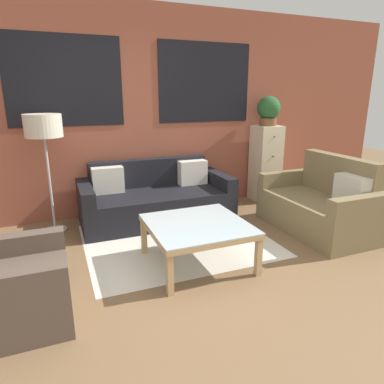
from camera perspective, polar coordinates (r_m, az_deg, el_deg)
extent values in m
plane|color=brown|center=(3.06, 4.13, -16.60)|extent=(16.00, 16.00, 0.00)
cube|color=brown|center=(4.89, -8.54, 12.96)|extent=(8.40, 0.08, 2.80)
cube|color=black|center=(4.70, -20.42, 16.94)|extent=(1.40, 0.01, 1.10)
cube|color=black|center=(5.15, 2.22, 17.73)|extent=(1.40, 0.01, 1.10)
cube|color=silver|center=(4.05, -2.54, -7.97)|extent=(2.07, 1.77, 0.00)
cube|color=black|center=(4.53, -5.54, -2.67)|extent=(1.65, 0.72, 0.40)
cube|color=black|center=(4.88, -7.09, 0.99)|extent=(1.65, 0.16, 0.78)
cube|color=black|center=(4.43, -17.17, -2.57)|extent=(0.16, 0.88, 0.58)
cube|color=black|center=(4.90, 4.35, -0.11)|extent=(0.16, 0.88, 0.58)
cube|color=beige|center=(4.57, -13.84, 1.93)|extent=(0.40, 0.16, 0.34)
cube|color=silver|center=(4.88, 0.10, 3.27)|extent=(0.40, 0.16, 0.34)
cube|color=olive|center=(4.48, 19.08, -3.63)|extent=(0.64, 1.15, 0.42)
cube|color=olive|center=(4.67, 23.08, -0.02)|extent=(0.16, 1.15, 0.92)
cube|color=olive|center=(4.97, 15.09, -0.16)|extent=(0.80, 0.14, 0.62)
cube|color=olive|center=(4.07, 25.95, -4.85)|extent=(0.80, 0.14, 0.62)
cube|color=beige|center=(4.29, 25.03, 0.21)|extent=(0.16, 0.40, 0.34)
cube|color=brown|center=(2.96, -26.07, -15.07)|extent=(0.64, 0.52, 0.40)
cube|color=brown|center=(2.65, -28.48, -17.24)|extent=(0.80, 0.14, 0.56)
cube|color=brown|center=(3.23, -27.37, -11.04)|extent=(0.80, 0.14, 0.56)
cube|color=silver|center=(3.36, 0.90, -5.29)|extent=(0.94, 0.94, 0.01)
cube|color=tan|center=(3.00, 4.27, -8.72)|extent=(0.94, 0.05, 0.05)
cube|color=tan|center=(3.76, -1.76, -3.43)|extent=(0.94, 0.05, 0.05)
cube|color=tan|center=(3.24, -6.45, -6.86)|extent=(0.05, 0.94, 0.05)
cube|color=tan|center=(3.56, 7.56, -4.72)|extent=(0.05, 0.94, 0.05)
cube|color=tan|center=(2.95, -3.72, -13.25)|extent=(0.06, 0.05, 0.42)
cube|color=tan|center=(3.29, 11.02, -10.24)|extent=(0.05, 0.05, 0.42)
cube|color=tan|center=(3.70, -8.03, -7.02)|extent=(0.06, 0.06, 0.42)
cube|color=tan|center=(3.98, 4.22, -5.21)|extent=(0.05, 0.06, 0.42)
cylinder|color=#B2B2B7|center=(4.64, -21.80, -5.87)|extent=(0.28, 0.28, 0.02)
cylinder|color=#B2B2B7|center=(4.46, -22.57, 1.11)|extent=(0.03, 0.03, 1.15)
cylinder|color=beige|center=(4.35, -23.58, 10.11)|extent=(0.42, 0.42, 0.26)
cube|color=beige|center=(5.53, 12.13, 4.65)|extent=(0.39, 0.38, 1.18)
sphere|color=#38332D|center=(5.30, 13.59, 8.92)|extent=(0.02, 0.02, 0.02)
sphere|color=#38332D|center=(5.34, 13.38, 5.79)|extent=(0.02, 0.02, 0.02)
sphere|color=#38332D|center=(5.40, 13.18, 2.72)|extent=(0.02, 0.02, 0.02)
sphere|color=#38332D|center=(5.48, 12.98, -0.28)|extent=(0.02, 0.02, 0.02)
cylinder|color=brown|center=(5.44, 12.53, 11.34)|extent=(0.26, 0.26, 0.12)
sphere|color=#285B2D|center=(5.43, 12.67, 13.52)|extent=(0.35, 0.35, 0.35)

